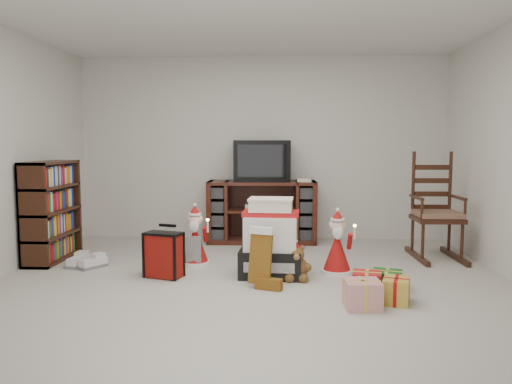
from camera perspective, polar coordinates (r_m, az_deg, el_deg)
room at (r=4.41m, az=-0.72°, el=4.62°), size 5.01×5.01×2.51m
tv_stand at (r=6.68m, az=0.68°, el=-2.25°), size 1.45×0.54×0.82m
bookshelf at (r=6.10m, az=-22.31°, el=-2.20°), size 0.31×0.92×1.12m
rocking_chair at (r=6.13m, az=19.80°, el=-3.06°), size 0.54×0.86×1.28m
gift_pile at (r=4.99m, az=1.71°, el=-5.83°), size 0.63×0.48×0.77m
red_suitcase at (r=5.03m, az=-10.50°, el=-7.07°), size 0.38×0.28×0.53m
stocking at (r=4.61m, az=0.52°, el=-7.44°), size 0.29×0.19×0.57m
teddy_bear at (r=4.90m, az=4.63°, el=-8.29°), size 0.23×0.20×0.34m
santa_figurine at (r=5.16m, az=9.25°, el=-6.47°), size 0.32×0.30×0.66m
mrs_claus_figurine at (r=5.49m, az=-6.97°, el=-5.69°), size 0.32×0.30×0.66m
sneaker_pair at (r=5.70m, az=-18.88°, el=-7.60°), size 0.42×0.32×0.11m
gift_cluster at (r=4.44m, az=14.00°, el=-10.30°), size 0.52×0.80×0.24m
crt_television at (r=6.63m, az=0.65°, el=3.59°), size 0.76×0.57×0.54m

